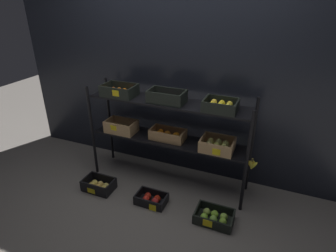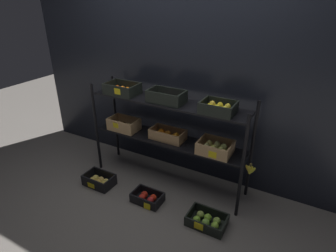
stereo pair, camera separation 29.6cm
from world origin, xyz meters
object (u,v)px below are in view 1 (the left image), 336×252
object	(u,v)px
crate_ground_apple_red	(151,199)
display_rack	(168,122)
crate_ground_apple_green	(214,217)
crate_ground_apple_gold	(99,186)

from	to	relation	value
crate_ground_apple_red	display_rack	bearing A→B (deg)	87.75
crate_ground_apple_red	crate_ground_apple_green	xyz separation A→B (m)	(0.66, -0.00, 0.00)
display_rack	crate_ground_apple_red	world-z (taller)	display_rack
crate_ground_apple_gold	crate_ground_apple_red	world-z (taller)	crate_ground_apple_gold
display_rack	crate_ground_apple_gold	xyz separation A→B (m)	(-0.65, -0.44, -0.71)
crate_ground_apple_gold	display_rack	bearing A→B (deg)	33.96
crate_ground_apple_green	crate_ground_apple_gold	bearing A→B (deg)	-179.03
crate_ground_apple_red	crate_ground_apple_green	size ratio (longest dim) A/B	0.88
crate_ground_apple_green	display_rack	bearing A→B (deg)	147.27
crate_ground_apple_gold	crate_ground_apple_green	size ratio (longest dim) A/B	0.93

